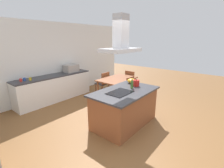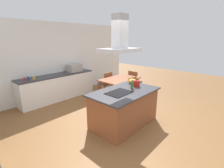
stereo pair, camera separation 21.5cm
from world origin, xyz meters
name	(u,v)px [view 2 (the right image)]	position (x,y,z in m)	size (l,w,h in m)	color
ground	(87,107)	(0.00, 1.50, 0.00)	(16.00, 16.00, 0.00)	brown
wall_back	(55,60)	(0.00, 3.25, 1.35)	(7.20, 0.10, 2.70)	white
kitchen_island	(124,108)	(0.00, 0.00, 0.45)	(1.75, 1.05, 0.90)	brown
cooktop	(119,93)	(-0.21, 0.00, 0.91)	(0.60, 0.44, 0.01)	black
tea_kettle	(136,83)	(0.52, 0.00, 0.98)	(0.23, 0.18, 0.19)	#B21E19
olive_oil_bottle	(132,85)	(0.28, -0.02, 1.00)	(0.07, 0.07, 0.24)	#47722D
mixing_bowl	(132,81)	(0.69, 0.25, 0.97)	(0.24, 0.24, 0.13)	gold
back_counter	(58,87)	(-0.19, 2.88, 0.45)	(2.71, 0.62, 0.90)	white
countertop_microwave	(74,68)	(0.55, 2.88, 1.04)	(0.50, 0.38, 0.28)	#9E9993
coffee_mug_red	(25,79)	(-1.26, 2.88, 0.95)	(0.08, 0.08, 0.09)	red
coffee_mug_blue	(28,78)	(-1.15, 2.91, 0.95)	(0.08, 0.08, 0.09)	#2D56B2
coffee_mug_yellow	(34,78)	(-1.02, 2.81, 0.95)	(0.08, 0.08, 0.09)	gold
dining_table	(120,81)	(1.33, 1.26, 0.67)	(1.40, 0.90, 0.75)	brown
chair_facing_back_wall	(106,82)	(1.33, 1.93, 0.51)	(0.42, 0.42, 0.89)	#333338
chair_at_right_end	(134,80)	(2.25, 1.26, 0.51)	(0.42, 0.42, 0.89)	#333338
chair_facing_island	(135,89)	(1.33, 0.60, 0.51)	(0.42, 0.42, 0.89)	#333338
range_hood	(120,40)	(-0.21, 0.00, 2.10)	(0.90, 0.55, 0.78)	#ADADB2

